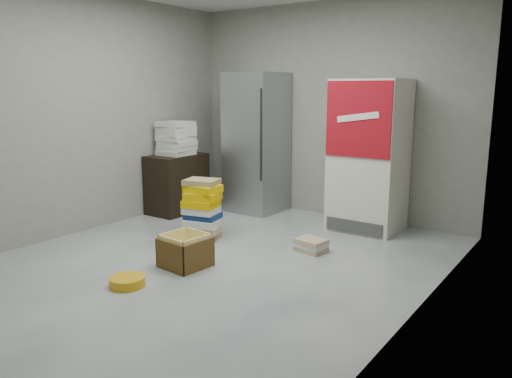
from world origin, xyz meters
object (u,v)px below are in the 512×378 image
object	(u,v)px
coke_cooler	(369,155)
phonebook_stack_main	(202,209)
steel_fridge	(257,143)
cardboard_box	(185,253)
wood_shelf	(177,184)

from	to	relation	value
coke_cooler	phonebook_stack_main	size ratio (longest dim) A/B	2.62
steel_fridge	coke_cooler	xyz separation A→B (m)	(1.65, -0.01, -0.05)
coke_cooler	cardboard_box	xyz separation A→B (m)	(-0.89, -2.26, -0.77)
phonebook_stack_main	cardboard_box	bearing A→B (deg)	-71.90
cardboard_box	phonebook_stack_main	bearing A→B (deg)	126.20
steel_fridge	cardboard_box	world-z (taller)	steel_fridge
steel_fridge	coke_cooler	world-z (taller)	steel_fridge
steel_fridge	coke_cooler	distance (m)	1.65
coke_cooler	wood_shelf	bearing A→B (deg)	-163.72
phonebook_stack_main	cardboard_box	world-z (taller)	phonebook_stack_main
steel_fridge	wood_shelf	size ratio (longest dim) A/B	2.37
coke_cooler	cardboard_box	bearing A→B (deg)	-111.47
wood_shelf	phonebook_stack_main	world-z (taller)	wood_shelf
steel_fridge	cardboard_box	bearing A→B (deg)	-71.46
coke_cooler	phonebook_stack_main	world-z (taller)	coke_cooler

